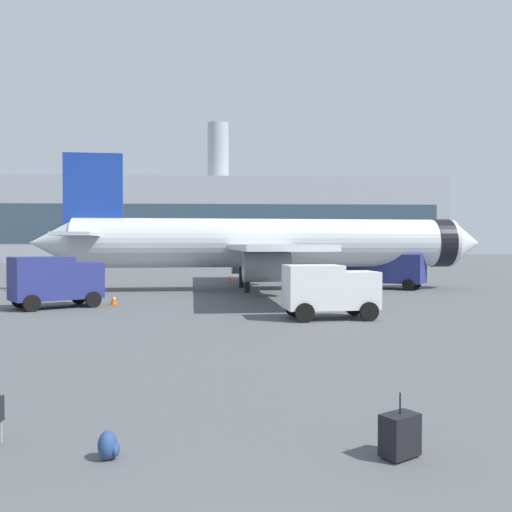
% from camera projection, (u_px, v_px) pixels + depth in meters
% --- Properties ---
extents(airplane_at_gate, '(35.76, 32.25, 10.50)m').
position_uv_depth(airplane_at_gate, '(267.00, 244.00, 43.68)').
color(airplane_at_gate, silver).
rests_on(airplane_at_gate, ground).
extents(service_truck, '(5.20, 4.55, 2.90)m').
position_uv_depth(service_truck, '(55.00, 279.00, 31.36)').
color(service_truck, navy).
rests_on(service_truck, ground).
extents(fuel_truck, '(6.36, 5.21, 3.20)m').
position_uv_depth(fuel_truck, '(385.00, 267.00, 45.09)').
color(fuel_truck, navy).
rests_on(fuel_truck, ground).
extents(cargo_van, '(4.60, 2.75, 2.60)m').
position_uv_depth(cargo_van, '(329.00, 289.00, 26.67)').
color(cargo_van, white).
rests_on(cargo_van, ground).
extents(safety_cone_near, '(0.44, 0.44, 0.74)m').
position_uv_depth(safety_cone_near, '(230.00, 279.00, 52.43)').
color(safety_cone_near, '#F2590C').
rests_on(safety_cone_near, ground).
extents(safety_cone_mid, '(0.44, 0.44, 0.69)m').
position_uv_depth(safety_cone_mid, '(114.00, 299.00, 32.88)').
color(safety_cone_mid, '#F2590C').
rests_on(safety_cone_mid, ground).
extents(safety_cone_far, '(0.44, 0.44, 0.67)m').
position_uv_depth(safety_cone_far, '(75.00, 290.00, 39.67)').
color(safety_cone_far, '#F2590C').
rests_on(safety_cone_far, ground).
extents(rolling_suitcase, '(0.75, 0.68, 1.10)m').
position_uv_depth(rolling_suitcase, '(400.00, 435.00, 9.31)').
color(rolling_suitcase, black).
rests_on(rolling_suitcase, ground).
extents(traveller_backpack, '(0.36, 0.40, 0.48)m').
position_uv_depth(traveller_backpack, '(109.00, 446.00, 9.25)').
color(traveller_backpack, navy).
rests_on(traveller_backpack, ground).
extents(terminal_building, '(104.27, 16.85, 29.07)m').
position_uv_depth(terminal_building, '(191.00, 220.00, 116.98)').
color(terminal_building, '#9EA3AD').
rests_on(terminal_building, ground).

